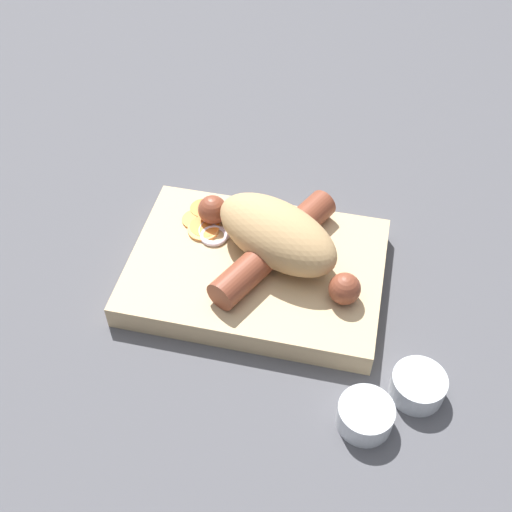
{
  "coord_description": "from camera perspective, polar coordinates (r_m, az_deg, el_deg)",
  "views": [
    {
      "loc": [
        0.1,
        -0.44,
        0.54
      ],
      "look_at": [
        0.0,
        0.0,
        0.04
      ],
      "focal_mm": 45.0,
      "sensor_mm": 36.0,
      "label": 1
    }
  ],
  "objects": [
    {
      "name": "condiment_cup_near",
      "position": [
        0.61,
        9.66,
        -13.87
      ],
      "size": [
        0.05,
        0.05,
        0.03
      ],
      "color": "silver",
      "rests_on": "ground_plane"
    },
    {
      "name": "sausage",
      "position": [
        0.68,
        1.69,
        0.8
      ],
      "size": [
        0.19,
        0.17,
        0.03
      ],
      "color": "brown",
      "rests_on": "food_tray"
    },
    {
      "name": "bread_roll",
      "position": [
        0.67,
        1.87,
        1.98
      ],
      "size": [
        0.16,
        0.13,
        0.06
      ],
      "color": "tan",
      "rests_on": "food_tray"
    },
    {
      "name": "pickled_veggies",
      "position": [
        0.72,
        -4.0,
        2.79
      ],
      "size": [
        0.07,
        0.08,
        0.0
      ],
      "color": "#F99E4C",
      "rests_on": "food_tray"
    },
    {
      "name": "ground_plane",
      "position": [
        0.71,
        -0.0,
        -2.07
      ],
      "size": [
        3.0,
        3.0,
        0.0
      ],
      "primitive_type": "plane",
      "color": "#4C4C51"
    },
    {
      "name": "food_tray",
      "position": [
        0.69,
        -0.0,
        -1.33
      ],
      "size": [
        0.27,
        0.19,
        0.03
      ],
      "color": "tan",
      "rests_on": "ground_plane"
    },
    {
      "name": "condiment_cup_far",
      "position": [
        0.63,
        14.17,
        -11.2
      ],
      "size": [
        0.05,
        0.05,
        0.03
      ],
      "color": "silver",
      "rests_on": "ground_plane"
    }
  ]
}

